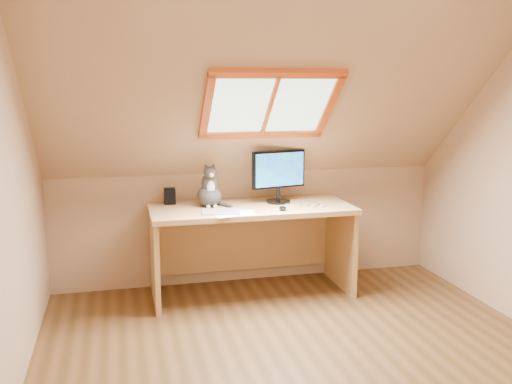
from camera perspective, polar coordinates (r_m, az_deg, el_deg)
name	(u,v)px	position (r m, az deg, el deg)	size (l,w,h in m)	color
ground	(311,368)	(3.80, 5.55, -17.08)	(3.50, 3.50, 0.00)	brown
room_shell	(321,145)	(3.30, 6.52, 4.73)	(3.52, 3.52, 2.41)	tan
desk	(249,231)	(4.90, -0.68, -3.88)	(1.69, 0.74, 0.77)	tan
monitor	(279,173)	(4.88, 2.29, 1.92)	(0.49, 0.21, 0.45)	black
cat	(209,191)	(4.77, -4.69, 0.15)	(0.21, 0.25, 0.37)	#484340
desk_speaker	(170,196)	(4.91, -8.62, -0.41)	(0.09, 0.09, 0.13)	black
graphics_tablet	(221,212)	(4.55, -3.52, -1.97)	(0.30, 0.21, 0.01)	#B2B2B7
mouse	(283,208)	(4.63, 2.68, -1.62)	(0.06, 0.10, 0.03)	black
papers	(236,214)	(4.49, -2.03, -2.17)	(0.33, 0.27, 0.00)	white
cables	(303,206)	(4.78, 4.77, -1.39)	(0.51, 0.26, 0.01)	silver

